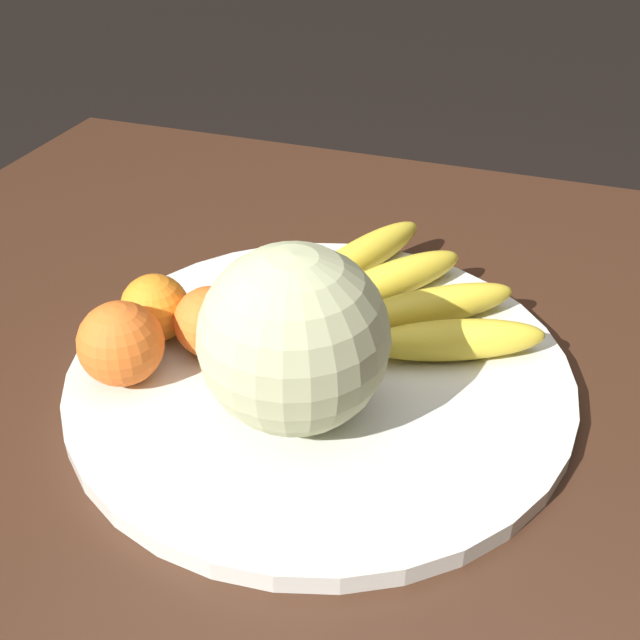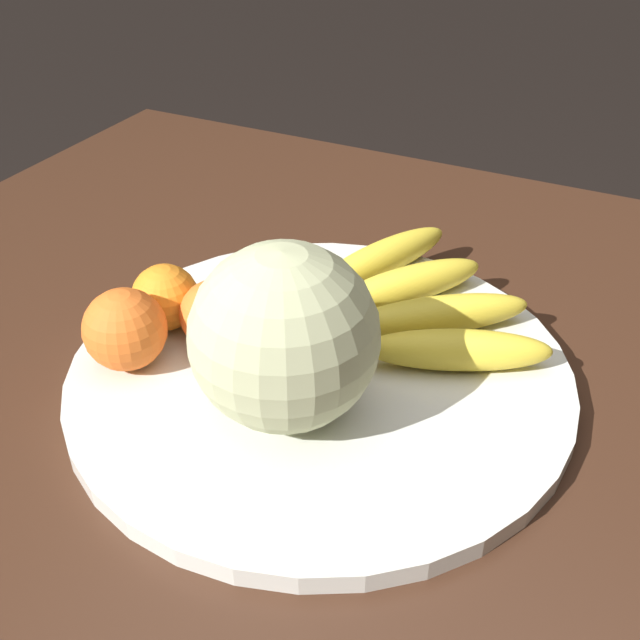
# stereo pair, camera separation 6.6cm
# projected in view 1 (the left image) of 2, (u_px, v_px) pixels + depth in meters

# --- Properties ---
(kitchen_table) EXTENTS (1.35, 0.97, 0.71)m
(kitchen_table) POSITION_uv_depth(u_px,v_px,m) (407.00, 437.00, 0.76)
(kitchen_table) COLOR #3D2316
(kitchen_table) RESTS_ON ground_plane
(fruit_bowl) EXTENTS (0.46, 0.46, 0.02)m
(fruit_bowl) POSITION_uv_depth(u_px,v_px,m) (320.00, 371.00, 0.69)
(fruit_bowl) COLOR silver
(fruit_bowl) RESTS_ON kitchen_table
(melon) EXTENTS (0.15, 0.15, 0.15)m
(melon) POSITION_uv_depth(u_px,v_px,m) (294.00, 339.00, 0.59)
(melon) COLOR #B2B789
(melon) RESTS_ON fruit_bowl
(banana_bunch) EXTENTS (0.26, 0.27, 0.04)m
(banana_bunch) POSITION_uv_depth(u_px,v_px,m) (406.00, 293.00, 0.75)
(banana_bunch) COLOR brown
(banana_bunch) RESTS_ON fruit_bowl
(orange_front_left) EXTENTS (0.06, 0.06, 0.06)m
(orange_front_left) POSITION_uv_depth(u_px,v_px,m) (155.00, 308.00, 0.70)
(orange_front_left) COLOR orange
(orange_front_left) RESTS_ON fruit_bowl
(orange_front_right) EXTENTS (0.07, 0.07, 0.07)m
(orange_front_right) POSITION_uv_depth(u_px,v_px,m) (210.00, 322.00, 0.68)
(orange_front_right) COLOR orange
(orange_front_right) RESTS_ON fruit_bowl
(orange_mid_center) EXTENTS (0.08, 0.08, 0.08)m
(orange_mid_center) POSITION_uv_depth(u_px,v_px,m) (121.00, 344.00, 0.65)
(orange_mid_center) COLOR orange
(orange_mid_center) RESTS_ON fruit_bowl
(orange_back_left) EXTENTS (0.06, 0.06, 0.06)m
(orange_back_left) POSITION_uv_depth(u_px,v_px,m) (302.00, 304.00, 0.71)
(orange_back_left) COLOR orange
(orange_back_left) RESTS_ON fruit_bowl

